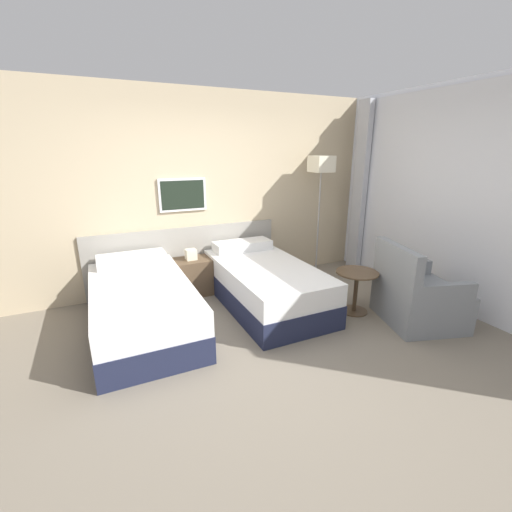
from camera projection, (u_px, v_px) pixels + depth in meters
The scene contains 9 objects.
ground_plane at pixel (266, 349), 3.44m from camera, with size 16.00×16.00×0.00m, color slate.
wall_headboard at pixel (201, 196), 4.78m from camera, with size 10.00×0.10×2.70m.
wall_window at pixel (472, 202), 3.96m from camera, with size 0.21×4.47×2.70m.
bed_near_door at pixel (142, 305), 3.77m from camera, with size 1.02×1.95×0.67m.
bed_near_window at pixel (265, 283), 4.39m from camera, with size 1.02×1.95×0.67m.
nightstand at pixel (192, 276), 4.71m from camera, with size 0.52×0.40×0.64m.
floor_lamp at pixel (321, 172), 5.01m from camera, with size 0.30×0.30×1.84m.
side_table at pixel (356, 283), 4.14m from camera, with size 0.50×0.50×0.52m.
armchair at pixel (417, 298), 3.92m from camera, with size 0.99×1.03×0.93m.
Camera 1 is at (-1.38, -2.68, 1.92)m, focal length 24.00 mm.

